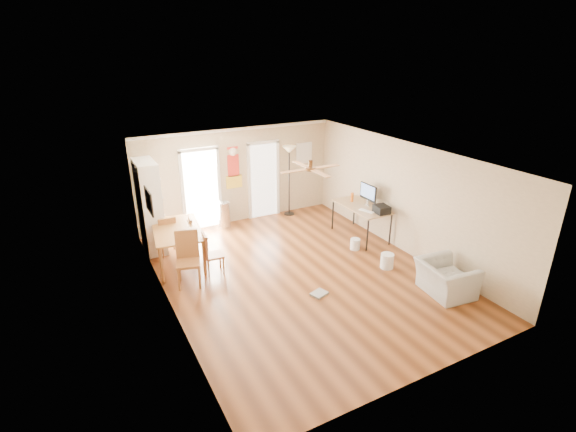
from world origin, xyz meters
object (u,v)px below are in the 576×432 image
torchiere_lamp (289,181)px  dining_chair_right_b (214,253)px  dining_table (179,246)px  trash_can (224,215)px  dining_chair_near (188,260)px  dining_chair_right_a (199,235)px  bookshelf (150,207)px  armchair (446,278)px  computer_desk (360,221)px  printer (382,209)px  dining_chair_far (167,235)px  wastebasket_b (387,261)px  wastebasket_a (355,244)px

torchiere_lamp → dining_chair_right_b: bearing=-143.4°
dining_table → trash_can: 2.15m
dining_chair_near → trash_can: bearing=72.6°
dining_chair_right_a → dining_chair_near: 1.47m
bookshelf → dining_chair_near: 2.11m
armchair → torchiere_lamp: bearing=15.3°
torchiere_lamp → computer_desk: size_ratio=1.29×
printer → dining_chair_far: bearing=165.3°
bookshelf → wastebasket_b: size_ratio=6.57×
trash_can → wastebasket_a: bearing=-50.1°
bookshelf → dining_chair_far: 0.78m
torchiere_lamp → dining_chair_right_a: bearing=-159.0°
dining_table → dining_chair_right_a: (0.55, 0.28, 0.04)m
trash_can → computer_desk: 3.62m
dining_chair_right_b → armchair: dining_chair_right_b is taller
dining_chair_far → printer: bearing=157.4°
dining_chair_right_a → dining_chair_far: bearing=75.3°
printer → dining_table: bearing=170.8°
dining_chair_far → armchair: 6.17m
dining_chair_right_a → wastebasket_a: dining_chair_right_a is taller
dining_table → computer_desk: 4.53m
bookshelf → wastebasket_b: 5.57m
computer_desk → wastebasket_b: bearing=-106.4°
dining_table → dining_chair_right_a: dining_chair_right_a is taller
bookshelf → wastebasket_a: 4.94m
wastebasket_a → armchair: (0.39, -2.42, 0.20)m
bookshelf → torchiere_lamp: bookshelf is taller
dining_table → dining_chair_far: bearing=102.6°
dining_chair_near → armchair: dining_chair_near is taller
torchiere_lamp → armchair: torchiere_lamp is taller
torchiere_lamp → dining_chair_near: bearing=-145.6°
wastebasket_a → wastebasket_b: size_ratio=0.81×
torchiere_lamp → computer_desk: (0.88, -2.22, -0.59)m
torchiere_lamp → computer_desk: 2.46m
printer → armchair: bearing=-89.8°
wastebasket_b → dining_table: bearing=148.9°
dining_chair_right_a → trash_can: dining_chair_right_a is taller
printer → torchiere_lamp: bearing=117.2°
printer → wastebasket_b: 1.42m
dining_table → wastebasket_a: (3.91, -1.32, -0.28)m
trash_can → wastebasket_b: bearing=-58.1°
dining_table → wastebasket_a: bearing=-18.7°
torchiere_lamp → wastebasket_b: bearing=-84.1°
dining_chair_right_a → armchair: (3.75, -4.02, -0.13)m
dining_table → armchair: (4.30, -3.74, -0.09)m
dining_chair_right_b → bookshelf: bearing=33.3°
wastebasket_b → trash_can: bearing=121.9°
dining_chair_far → torchiere_lamp: bearing=-166.9°
dining_chair_right_b → printer: printer is taller
bookshelf → printer: 5.49m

